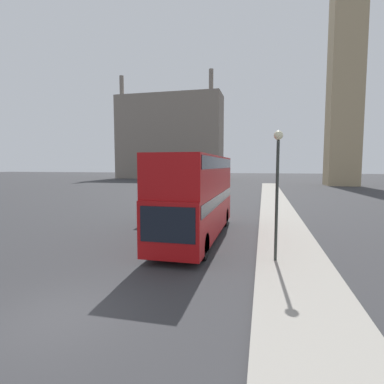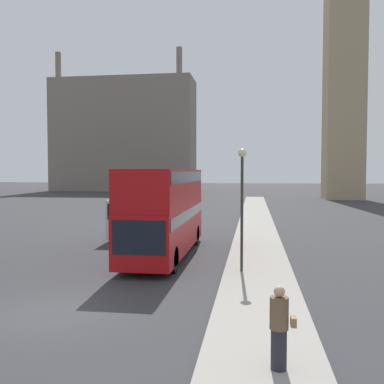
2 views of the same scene
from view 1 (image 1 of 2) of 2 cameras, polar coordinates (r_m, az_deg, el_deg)
ground_plane at (r=9.25m, az=-24.30°, el=-21.02°), size 300.00×300.00×0.00m
sidewalk_strip at (r=7.71m, az=23.20°, el=-25.98°), size 2.92×120.00×0.15m
building_block_distant at (r=94.39m, az=-4.26°, el=10.35°), size 32.14×10.48×30.85m
red_double_decker_bus at (r=16.37m, az=0.98°, el=-0.18°), size 2.54×10.50×4.50m
white_van at (r=23.40m, az=-4.01°, el=-1.28°), size 2.02×6.11×2.63m
street_lamp at (r=12.37m, az=15.96°, el=3.12°), size 0.36×0.36×5.21m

